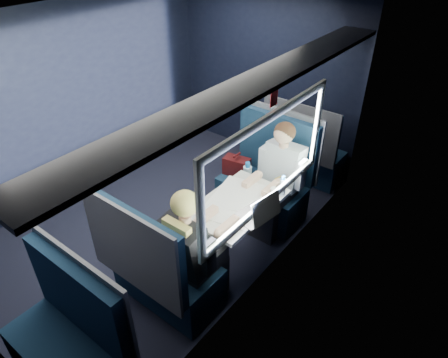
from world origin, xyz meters
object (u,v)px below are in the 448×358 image
Objects in this scene: man at (278,174)px; cup at (274,192)px; bottle_small at (283,186)px; seat_row_front at (303,152)px; seat_bay_near at (265,182)px; seat_row_back at (71,344)px; laptop at (259,212)px; table at (235,208)px; woman at (192,246)px; seat_bay_far at (160,270)px.

man is 13.37× the size of cup.
seat_row_front is at bearing 108.78° from bottle_small.
seat_row_back is at bearing -89.74° from seat_bay_near.
seat_row_front reaches higher than laptop.
cup is (0.25, 0.30, 0.13)m from table.
woman is at bearing -101.89° from bottle_small.
seat_bay_near is 0.81m from bottle_small.
man is 0.41m from bottle_small.
man is 3.39× the size of laptop.
man is (0.07, 0.70, 0.06)m from table.
table is 0.79× the size of seat_bay_far.
seat_bay_far reaches higher than seat_row_front.
man is at bearing 84.28° from seat_row_back.
seat_bay_near is at bearing 128.33° from cup.
seat_row_back is at bearing -101.76° from cup.
seat_row_front is (-0.18, 1.80, -0.25)m from table.
table is 0.76× the size of man.
cup is (-0.04, -0.08, -0.05)m from bottle_small.
man and woman have the same top height.
seat_bay_near is 1.09× the size of seat_row_back.
cup is at bearing -51.67° from seat_bay_near.
seat_bay_near is 1.09× the size of seat_row_front.
seat_bay_near is (-0.19, 0.87, -0.24)m from table.
seat_row_front is (0.01, 0.93, -0.01)m from seat_bay_near.
seat_bay_far is 1.41m from bottle_small.
seat_bay_far is at bearing -110.86° from bottle_small.
table is at bearing 78.22° from seat_bay_far.
seat_row_back is 11.73× the size of cup.
bottle_small is (0.48, -1.41, 0.43)m from seat_row_front.
seat_row_front is at bearing 95.80° from table.
seat_row_front reaches higher than table.
seat_bay_near reaches higher than laptop.
bottle_small reaches higher than table.
bottle_small is at bearing 52.30° from table.
woman reaches higher than seat_bay_far.
bottle_small is 2.18× the size of cup.
seat_bay_near is 2.67m from seat_row_back.
table is at bearing -130.16° from cup.
laptop is at bearing 57.71° from seat_bay_far.
man is at bearing 115.20° from cup.
seat_bay_far is 1.03m from laptop.
seat_row_front is 3.59m from seat_row_back.
table is at bearing 84.20° from seat_row_back.
seat_row_back is at bearing -95.72° from man.
seat_row_back is at bearing -95.80° from table.
seat_bay_far is 5.85× the size of bottle_small.
table is 0.92m from seat_bay_near.
seat_bay_far is 1.31m from cup.
seat_row_back reaches higher than laptop.
woman reaches higher than seat_bay_near.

